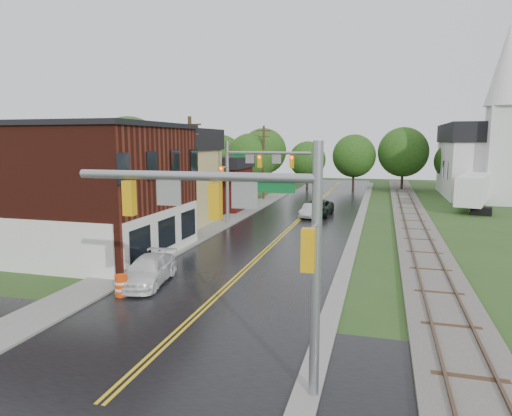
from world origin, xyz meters
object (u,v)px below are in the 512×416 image
at_px(suv_dark, 318,208).
at_px(utility_pole_b, 191,174).
at_px(sedan_silver, 311,211).
at_px(construction_barrel, 121,286).
at_px(traffic_signal_near, 241,221).
at_px(utility_pole_c, 264,161).
at_px(tree_left_c, 197,164).
at_px(semi_trailer, 474,188).
at_px(tree_left_a, 45,166).
at_px(church, 488,152).
at_px(brick_building, 66,188).
at_px(traffic_signal_far, 251,167).
at_px(pickup_white, 148,271).
at_px(tree_left_e, 252,160).
at_px(tree_left_b, 130,155).

bearing_deg(suv_dark, utility_pole_b, -120.93).
bearing_deg(sedan_silver, construction_barrel, -95.36).
height_order(traffic_signal_near, construction_barrel, traffic_signal_near).
bearing_deg(suv_dark, utility_pole_c, 131.84).
xyz_separation_m(tree_left_c, semi_trailer, (30.54, 2.71, -2.31)).
bearing_deg(traffic_signal_near, sedan_silver, 95.01).
relative_size(utility_pole_b, tree_left_a, 1.04).
height_order(utility_pole_b, construction_barrel, utility_pole_b).
distance_m(traffic_signal_near, sedan_silver, 30.94).
distance_m(church, tree_left_a, 51.01).
bearing_deg(brick_building, church, 50.02).
relative_size(suv_dark, semi_trailer, 0.46).
relative_size(traffic_signal_far, utility_pole_c, 0.82).
relative_size(utility_pole_b, semi_trailer, 0.76).
bearing_deg(pickup_white, tree_left_a, 135.34).
height_order(traffic_signal_near, tree_left_e, tree_left_e).
bearing_deg(utility_pole_c, tree_left_e, 137.16).
distance_m(traffic_signal_near, tree_left_b, 36.73).
height_order(tree_left_c, tree_left_e, tree_left_e).
xyz_separation_m(tree_left_a, semi_trailer, (36.54, 20.71, -2.91)).
xyz_separation_m(church, suv_dark, (-18.72, -19.94, -5.09)).
bearing_deg(semi_trailer, tree_left_c, -174.92).
xyz_separation_m(suv_dark, semi_trailer, (15.41, 8.81, 1.46)).
bearing_deg(brick_building, utility_pole_b, 50.93).
xyz_separation_m(utility_pole_b, utility_pole_c, (0.00, 22.00, 0.00)).
bearing_deg(utility_pole_b, suv_dark, 55.61).
bearing_deg(tree_left_b, sedan_silver, 1.90).
distance_m(traffic_signal_far, semi_trailer, 25.65).
bearing_deg(traffic_signal_near, tree_left_c, 114.56).
height_order(traffic_signal_near, utility_pole_b, utility_pole_b).
relative_size(tree_left_a, semi_trailer, 0.74).
xyz_separation_m(church, sedan_silver, (-19.20, -21.22, -5.20)).
bearing_deg(brick_building, tree_left_e, 83.29).
height_order(brick_building, utility_pole_c, utility_pole_c).
distance_m(brick_building, utility_pole_b, 9.03).
relative_size(utility_pole_c, tree_left_c, 1.18).
bearing_deg(pickup_white, utility_pole_b, 95.33).
bearing_deg(traffic_signal_far, pickup_white, -91.78).
bearing_deg(suv_dark, tree_left_e, 133.39).
xyz_separation_m(tree_left_a, tree_left_c, (6.00, 18.00, -0.60)).
xyz_separation_m(semi_trailer, construction_barrel, (-20.96, -34.60, -1.68)).
xyz_separation_m(church, construction_barrel, (-24.27, -45.72, -5.32)).
relative_size(tree_left_e, construction_barrel, 7.86).
xyz_separation_m(brick_building, construction_barrel, (8.22, -6.98, -3.63)).
distance_m(traffic_signal_near, tree_left_a, 30.66).
relative_size(brick_building, sedan_silver, 3.70).
bearing_deg(construction_barrel, tree_left_c, 106.73).
bearing_deg(utility_pole_b, construction_barrel, -79.73).
bearing_deg(tree_left_c, sedan_silver, -26.75).
relative_size(brick_building, traffic_signal_far, 1.95).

